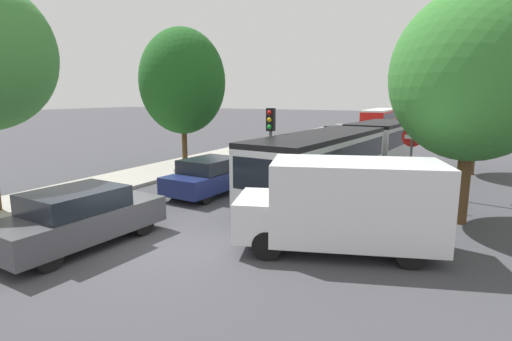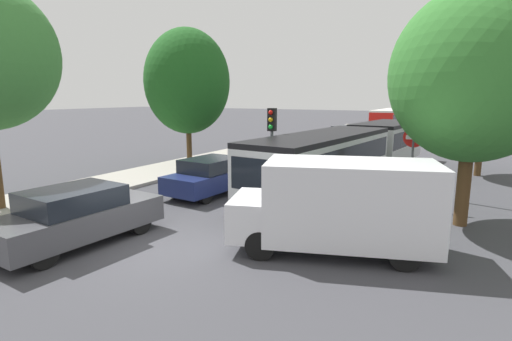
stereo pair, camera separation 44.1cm
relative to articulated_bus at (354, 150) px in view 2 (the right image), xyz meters
The scene contains 16 objects.
ground_plane 11.48m from the articulated_bus, 100.73° to the right, with size 200.00×200.00×0.00m, color #3D3D42.
kerb_strip_left 12.97m from the articulated_bus, 134.67° to the left, with size 3.20×50.76×0.14m, color #9E998E.
articulated_bus is the anchor object (origin of this frame).
city_bus_rear 29.84m from the articulated_bus, 97.85° to the left, with size 2.56×10.96×2.35m.
queued_car_graphite 12.63m from the articulated_bus, 108.58° to the right, with size 2.14×4.49×1.52m.
queued_car_navy 7.06m from the articulated_bus, 125.69° to the right, with size 2.05×4.30×1.46m.
queued_car_black 4.29m from the articulated_bus, behind, with size 1.92×4.03×1.37m.
queued_car_white 7.99m from the articulated_bus, 119.02° to the left, with size 2.02×4.23×1.43m.
queued_car_tan 13.52m from the articulated_bus, 108.04° to the left, with size 2.17×4.55×1.54m.
white_van 9.40m from the articulated_bus, 76.36° to the right, with size 5.36×3.44×2.31m.
traffic_light 4.95m from the articulated_bus, 116.50° to the right, with size 0.34×0.37×3.40m.
no_entry_sign 4.98m from the articulated_bus, 51.29° to the right, with size 0.70×0.08×2.82m.
direction_sign_post 5.48m from the articulated_bus, 25.61° to the right, with size 0.14×1.40×3.60m.
tree_left_mid 9.47m from the articulated_bus, behind, with size 4.53×4.53×7.40m.
tree_right_near 7.74m from the articulated_bus, 47.63° to the right, with size 4.72×4.72×6.95m.
tree_right_mid 7.14m from the articulated_bus, 35.96° to the left, with size 4.40×4.40×7.37m.
Camera 2 is at (7.18, -7.26, 3.88)m, focal length 28.00 mm.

